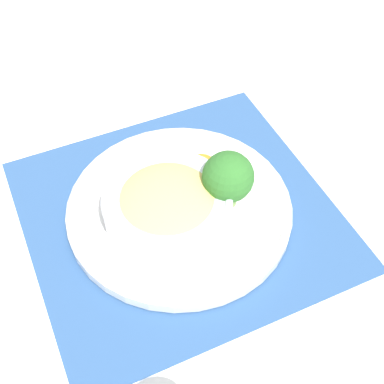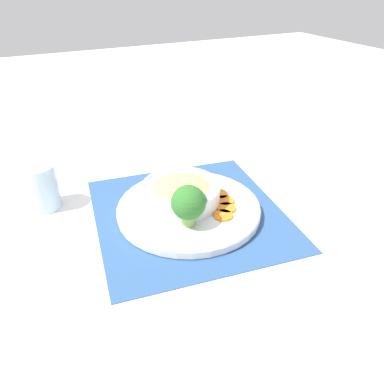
% 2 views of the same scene
% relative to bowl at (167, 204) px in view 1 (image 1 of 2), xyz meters
% --- Properties ---
extents(ground_plane, '(4.00, 4.00, 0.00)m').
position_rel_bowl_xyz_m(ground_plane, '(-0.01, 0.02, -0.05)').
color(ground_plane, white).
extents(placemat, '(0.46, 0.48, 0.00)m').
position_rel_bowl_xyz_m(placemat, '(-0.01, 0.02, -0.05)').
color(placemat, '#2D5184').
rests_on(placemat, ground_plane).
extents(plate, '(0.32, 0.32, 0.02)m').
position_rel_bowl_xyz_m(plate, '(-0.01, 0.02, -0.03)').
color(plate, white).
rests_on(plate, placemat).
extents(bowl, '(0.18, 0.18, 0.05)m').
position_rel_bowl_xyz_m(bowl, '(0.00, 0.00, 0.00)').
color(bowl, silver).
rests_on(bowl, plate).
extents(broccoli_floret, '(0.07, 0.07, 0.09)m').
position_rel_bowl_xyz_m(broccoli_floret, '(0.02, 0.08, 0.02)').
color(broccoli_floret, '#84AD5B').
rests_on(broccoli_floret, plate).
extents(carrot_slice_near, '(0.04, 0.04, 0.01)m').
position_rel_bowl_xyz_m(carrot_slice_near, '(-0.06, 0.09, -0.03)').
color(carrot_slice_near, orange).
rests_on(carrot_slice_near, plate).
extents(carrot_slice_middle, '(0.04, 0.04, 0.01)m').
position_rel_bowl_xyz_m(carrot_slice_middle, '(-0.08, 0.07, -0.03)').
color(carrot_slice_middle, orange).
rests_on(carrot_slice_middle, plate).
extents(carrot_slice_far, '(0.04, 0.04, 0.01)m').
position_rel_bowl_xyz_m(carrot_slice_far, '(-0.09, 0.04, -0.03)').
color(carrot_slice_far, orange).
rests_on(carrot_slice_far, plate).
extents(carrot_slice_extra, '(0.04, 0.04, 0.01)m').
position_rel_bowl_xyz_m(carrot_slice_extra, '(-0.09, 0.01, -0.03)').
color(carrot_slice_extra, orange).
rests_on(carrot_slice_extra, plate).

